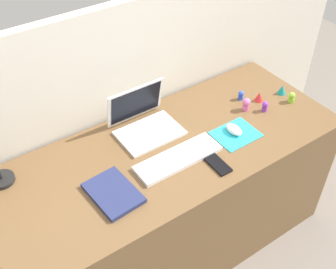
{
  "coord_description": "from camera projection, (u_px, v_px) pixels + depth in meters",
  "views": [
    {
      "loc": [
        -0.82,
        -1.18,
        2.08
      ],
      "look_at": [
        -0.01,
        0.0,
        0.83
      ],
      "focal_mm": 45.21,
      "sensor_mm": 36.0,
      "label": 1
    }
  ],
  "objects": [
    {
      "name": "ground_plane",
      "position": [
        169.0,
        241.0,
        2.45
      ],
      "size": [
        6.0,
        6.0,
        0.0
      ],
      "primitive_type": "plane",
      "color": "slate"
    },
    {
      "name": "back_wall",
      "position": [
        129.0,
        119.0,
        2.25
      ],
      "size": [
        2.89,
        0.05,
        1.31
      ],
      "primitive_type": "cube",
      "color": "silver",
      "rests_on": "ground_plane"
    },
    {
      "name": "desk",
      "position": [
        169.0,
        200.0,
        2.21
      ],
      "size": [
        1.69,
        0.68,
        0.74
      ],
      "primitive_type": "cube",
      "color": "brown",
      "rests_on": "ground_plane"
    },
    {
      "name": "laptop",
      "position": [
        143.0,
        119.0,
        2.04
      ],
      "size": [
        0.3,
        0.25,
        0.21
      ],
      "color": "white",
      "rests_on": "desk"
    },
    {
      "name": "keyboard",
      "position": [
        178.0,
        158.0,
        1.9
      ],
      "size": [
        0.41,
        0.13,
        0.02
      ],
      "primitive_type": "cube",
      "color": "white",
      "rests_on": "desk"
    },
    {
      "name": "mousepad",
      "position": [
        236.0,
        134.0,
        2.04
      ],
      "size": [
        0.21,
        0.17,
        0.0
      ],
      "primitive_type": "cube",
      "color": "#28B7CC",
      "rests_on": "desk"
    },
    {
      "name": "mouse",
      "position": [
        234.0,
        130.0,
        2.03
      ],
      "size": [
        0.06,
        0.1,
        0.03
      ],
      "primitive_type": "ellipsoid",
      "color": "white",
      "rests_on": "mousepad"
    },
    {
      "name": "cell_phone",
      "position": [
        218.0,
        165.0,
        1.88
      ],
      "size": [
        0.07,
        0.13,
        0.01
      ],
      "primitive_type": "cube",
      "rotation": [
        0.0,
        0.0,
        -0.01
      ],
      "color": "black",
      "rests_on": "desk"
    },
    {
      "name": "notebook_pad",
      "position": [
        113.0,
        193.0,
        1.75
      ],
      "size": [
        0.19,
        0.25,
        0.02
      ],
      "primitive_type": "cube",
      "rotation": [
        0.0,
        0.0,
        0.07
      ],
      "color": "navy",
      "rests_on": "desk"
    },
    {
      "name": "toy_figurine_lime",
      "position": [
        292.0,
        97.0,
        2.21
      ],
      "size": [
        0.03,
        0.03,
        0.06
      ],
      "color": "#8CDB33",
      "rests_on": "desk"
    },
    {
      "name": "toy_figurine_purple",
      "position": [
        265.0,
        106.0,
        2.16
      ],
      "size": [
        0.03,
        0.03,
        0.06
      ],
      "color": "purple",
      "rests_on": "desk"
    },
    {
      "name": "toy_figurine_blue",
      "position": [
        241.0,
        95.0,
        2.23
      ],
      "size": [
        0.03,
        0.03,
        0.05
      ],
      "color": "blue",
      "rests_on": "desk"
    },
    {
      "name": "toy_figurine_teal",
      "position": [
        282.0,
        90.0,
        2.27
      ],
      "size": [
        0.05,
        0.05,
        0.05
      ],
      "primitive_type": "cone",
      "color": "teal",
      "rests_on": "desk"
    },
    {
      "name": "toy_figurine_red",
      "position": [
        259.0,
        97.0,
        2.22
      ],
      "size": [
        0.05,
        0.05,
        0.05
      ],
      "primitive_type": "cone",
      "color": "red",
      "rests_on": "desk"
    },
    {
      "name": "toy_figurine_pink",
      "position": [
        246.0,
        104.0,
        2.16
      ],
      "size": [
        0.04,
        0.04,
        0.07
      ],
      "color": "pink",
      "rests_on": "desk"
    }
  ]
}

